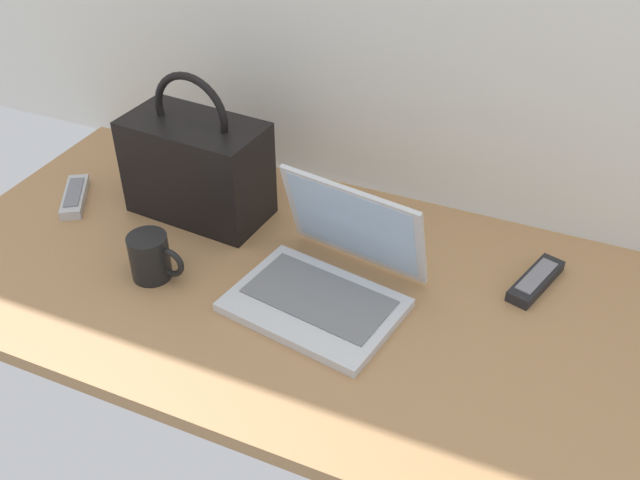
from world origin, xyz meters
name	(u,v)px	position (x,y,z in m)	size (l,w,h in m)	color
desk	(314,294)	(0.00, 0.00, 0.01)	(1.60, 0.76, 0.03)	#A87A4C
laptop	(328,277)	(0.03, -0.01, 0.08)	(0.35, 0.33, 0.21)	silver
coffee_mug	(151,257)	(-0.31, -0.10, 0.08)	(0.12, 0.08, 0.10)	black
remote_control_near	(75,196)	(-0.63, 0.06, 0.04)	(0.12, 0.16, 0.02)	#B7B7B7
remote_control_far	(536,281)	(0.39, 0.18, 0.04)	(0.09, 0.17, 0.02)	black
handbag	(197,166)	(-0.34, 0.14, 0.15)	(0.31, 0.18, 0.33)	black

